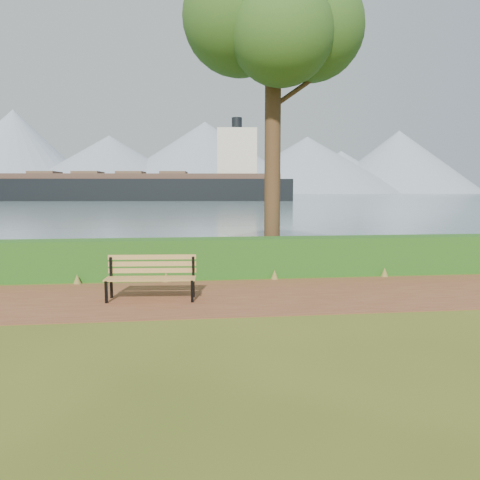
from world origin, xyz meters
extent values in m
plane|color=#424F16|center=(0.00, 0.00, 0.00)|extent=(140.00, 140.00, 0.00)
cube|color=brown|center=(0.00, 0.30, 0.01)|extent=(40.00, 3.40, 0.01)
cube|color=#214D16|center=(0.00, 2.60, 0.50)|extent=(32.00, 0.85, 1.00)
cube|color=#43586C|center=(0.00, 260.00, 0.01)|extent=(700.00, 510.00, 0.00)
cone|color=#7A8AA3|center=(-140.00, 410.00, 35.00)|extent=(140.00, 140.00, 70.00)
cone|color=#7A8AA3|center=(-60.00, 395.00, 24.00)|extent=(160.00, 160.00, 48.00)
cone|color=#7A8AA3|center=(20.00, 405.00, 31.00)|extent=(190.00, 190.00, 62.00)
cone|color=#7A8AA3|center=(110.00, 400.00, 25.00)|extent=(170.00, 170.00, 50.00)
cone|color=#7A8AA3|center=(200.00, 410.00, 29.00)|extent=(150.00, 150.00, 58.00)
cone|color=#7A8AA3|center=(-10.00, 430.00, 17.50)|extent=(120.00, 120.00, 35.00)
cone|color=#7A8AA3|center=(150.00, 425.00, 20.00)|extent=(130.00, 130.00, 40.00)
cube|color=black|center=(-2.20, -0.03, 0.23)|extent=(0.06, 0.06, 0.45)
cube|color=black|center=(-2.16, 0.41, 0.43)|extent=(0.06, 0.06, 0.87)
cube|color=black|center=(-2.18, 0.19, 0.42)|extent=(0.09, 0.53, 0.05)
cube|color=black|center=(-0.51, -0.17, 0.23)|extent=(0.06, 0.06, 0.45)
cube|color=black|center=(-0.48, 0.28, 0.43)|extent=(0.06, 0.06, 0.87)
cube|color=black|center=(-0.49, 0.05, 0.42)|extent=(0.09, 0.53, 0.05)
cube|color=#A4753F|center=(-1.35, -0.07, 0.45)|extent=(1.81, 0.24, 0.04)
cube|color=#A4753F|center=(-1.34, 0.06, 0.45)|extent=(1.81, 0.24, 0.04)
cube|color=#A4753F|center=(-1.33, 0.19, 0.45)|extent=(1.81, 0.24, 0.04)
cube|color=#A4753F|center=(-1.32, 0.31, 0.45)|extent=(1.81, 0.24, 0.04)
cube|color=#A4753F|center=(-1.32, 0.37, 0.57)|extent=(1.81, 0.19, 0.10)
cube|color=#A4753F|center=(-1.32, 0.37, 0.71)|extent=(1.81, 0.19, 0.10)
cube|color=#A4753F|center=(-1.32, 0.37, 0.86)|extent=(1.81, 0.19, 0.10)
cylinder|color=#342415|center=(1.83, 3.64, 3.99)|extent=(0.44, 0.44, 7.98)
sphere|color=#1F4C19|center=(1.83, 3.64, 7.31)|extent=(3.77, 3.77, 3.77)
sphere|color=#1F4C19|center=(2.89, 3.61, 6.65)|extent=(2.88, 2.88, 2.88)
sphere|color=#1F4C19|center=(0.92, 3.73, 6.87)|extent=(3.10, 3.10, 3.10)
sphere|color=#1F4C19|center=(1.89, 2.80, 6.21)|extent=(2.66, 2.66, 2.66)
cylinder|color=#342415|center=(2.33, 3.64, 4.88)|extent=(1.17, 0.13, 0.87)
cylinder|color=#342415|center=(1.39, 3.75, 5.43)|extent=(0.90, 0.42, 0.80)
cube|color=black|center=(-9.73, 99.18, 1.45)|extent=(68.28, 17.29, 6.76)
cube|color=#46322A|center=(-9.73, 99.18, 5.41)|extent=(62.79, 15.70, 1.16)
cube|color=beige|center=(11.78, 97.02, 10.62)|extent=(9.44, 8.79, 10.62)
cylinder|color=black|center=(11.78, 97.02, 16.89)|extent=(2.32, 2.32, 3.38)
cube|color=brown|center=(-31.24, 101.33, 6.18)|extent=(6.40, 6.91, 0.77)
cube|color=brown|center=(-21.64, 100.37, 6.18)|extent=(6.40, 6.91, 0.77)
cube|color=brown|center=(-12.04, 99.41, 6.18)|extent=(6.40, 6.91, 0.77)
cube|color=brown|center=(-2.43, 98.45, 6.18)|extent=(6.40, 6.91, 0.77)
camera|label=1|loc=(-0.69, -9.35, 2.22)|focal=35.00mm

